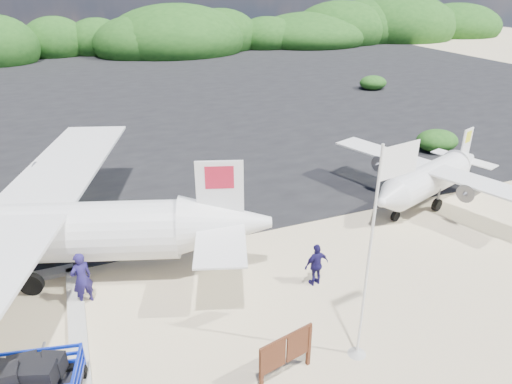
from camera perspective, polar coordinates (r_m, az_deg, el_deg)
ground at (r=14.01m, az=-1.70°, el=-16.78°), size 160.00×160.00×0.00m
asphalt_apron at (r=41.02m, az=-16.74°, el=11.10°), size 90.00×50.00×0.04m
vegetation_band at (r=65.55m, az=-19.38°, el=15.80°), size 124.00×8.00×4.40m
flagpole at (r=13.60m, az=12.48°, el=-19.14°), size 1.29×0.71×6.10m
signboard at (r=12.79m, az=3.66°, el=-22.04°), size 1.71×0.53×1.42m
crew_a at (r=15.38m, az=-20.96°, el=-10.07°), size 0.79×0.67×1.82m
crew_b at (r=17.68m, az=-5.54°, el=-3.23°), size 1.12×0.98×1.94m
crew_c at (r=15.40m, az=7.57°, el=-8.99°), size 0.93×0.46×1.53m
aircraft_large at (r=34.57m, az=6.78°, el=9.44°), size 22.31×22.31×5.29m
aircraft_small at (r=44.96m, az=-28.17°, el=10.38°), size 9.97×9.97×2.83m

